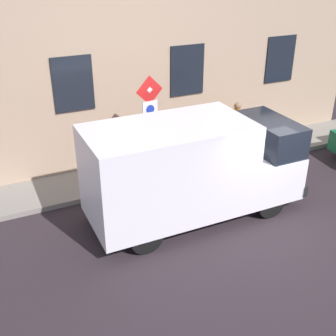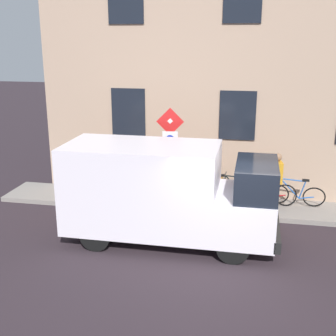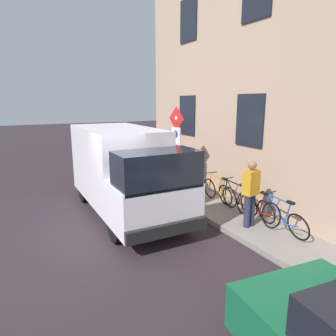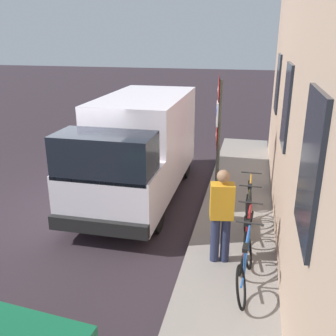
# 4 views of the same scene
# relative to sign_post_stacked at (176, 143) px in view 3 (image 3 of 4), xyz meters

# --- Properties ---
(ground_plane) EXTENTS (80.00, 80.00, 0.00)m
(ground_plane) POSITION_rel_sign_post_stacked_xyz_m (-3.03, -1.82, -1.97)
(ground_plane) COLOR #2E242A
(sidewalk_slab) EXTENTS (1.63, 14.55, 0.14)m
(sidewalk_slab) POSITION_rel_sign_post_stacked_xyz_m (0.61, -1.82, -1.90)
(sidewalk_slab) COLOR gray
(sidewalk_slab) RESTS_ON ground_plane
(building_facade) EXTENTS (0.75, 12.55, 8.57)m
(building_facade) POSITION_rel_sign_post_stacked_xyz_m (1.77, -1.82, 2.32)
(building_facade) COLOR tan
(building_facade) RESTS_ON ground_plane
(sign_post_stacked) EXTENTS (0.17, 0.56, 2.87)m
(sign_post_stacked) POSITION_rel_sign_post_stacked_xyz_m (0.00, 0.00, 0.00)
(sign_post_stacked) COLOR #474C47
(sign_post_stacked) RESTS_ON sidewalk_slab
(delivery_van) EXTENTS (2.00, 5.33, 2.50)m
(delivery_van) POSITION_rel_sign_post_stacked_xyz_m (-1.90, -0.25, -0.63)
(delivery_van) COLOR white
(delivery_van) RESTS_ON ground_plane
(bicycle_blue) EXTENTS (0.46, 1.72, 0.89)m
(bicycle_blue) POSITION_rel_sign_post_stacked_xyz_m (0.88, -3.67, -1.45)
(bicycle_blue) COLOR black
(bicycle_blue) RESTS_ON sidewalk_slab
(bicycle_red) EXTENTS (0.46, 1.71, 0.89)m
(bicycle_red) POSITION_rel_sign_post_stacked_xyz_m (0.88, -2.85, -1.45)
(bicycle_red) COLOR black
(bicycle_red) RESTS_ON sidewalk_slab
(bicycle_black) EXTENTS (0.46, 1.71, 0.89)m
(bicycle_black) POSITION_rel_sign_post_stacked_xyz_m (0.87, -2.03, -1.45)
(bicycle_black) COLOR black
(bicycle_black) RESTS_ON sidewalk_slab
(bicycle_orange) EXTENTS (0.46, 1.71, 0.89)m
(bicycle_orange) POSITION_rel_sign_post_stacked_xyz_m (0.87, -1.21, -1.45)
(bicycle_orange) COLOR black
(bicycle_orange) RESTS_ON sidewalk_slab
(pedestrian) EXTENTS (0.44, 0.32, 1.72)m
(pedestrian) POSITION_rel_sign_post_stacked_xyz_m (0.42, -3.06, -0.89)
(pedestrian) COLOR #262B47
(pedestrian) RESTS_ON sidewalk_slab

